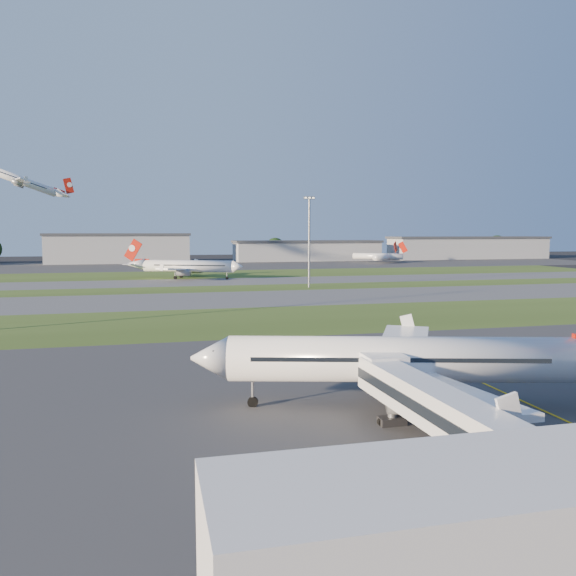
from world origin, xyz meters
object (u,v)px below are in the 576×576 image
object	(u,v)px
mini_jet_near	(386,257)
light_mast_centre	(309,236)
jet_bridge	(459,421)
airliner_taxiing	(187,266)
mini_jet_far	(378,256)
airliner_parked	(412,361)

from	to	relation	value
mini_jet_near	light_mast_centre	distance (m)	135.61
jet_bridge	light_mast_centre	bearing A→B (deg)	78.62
airliner_taxiing	mini_jet_far	size ratio (longest dim) A/B	1.45
airliner_parked	airliner_taxiing	xyz separation A→B (m)	(-11.12, 146.95, -0.12)
jet_bridge	mini_jet_far	bearing A→B (deg)	68.49
jet_bridge	airliner_taxiing	bearing A→B (deg)	92.58
light_mast_centre	airliner_parked	bearing A→B (deg)	-100.91
airliner_taxiing	mini_jet_near	xyz separation A→B (m)	(104.94, 75.65, -0.97)
jet_bridge	mini_jet_near	xyz separation A→B (m)	(97.66, 237.03, -0.73)
airliner_taxiing	mini_jet_near	world-z (taller)	airliner_taxiing
jet_bridge	airliner_parked	world-z (taller)	airliner_parked
airliner_parked	airliner_taxiing	world-z (taller)	airliner_parked
jet_bridge	light_mast_centre	xyz separation A→B (m)	(24.81, 123.24, 10.81)
airliner_parked	mini_jet_near	xyz separation A→B (m)	(93.82, 222.59, -1.09)
airliner_parked	light_mast_centre	distance (m)	111.29
mini_jet_near	mini_jet_far	distance (m)	6.73
jet_bridge	airliner_parked	distance (m)	14.94
mini_jet_far	light_mast_centre	world-z (taller)	light_mast_centre
airliner_taxiing	light_mast_centre	xyz separation A→B (m)	(32.09, -38.15, 10.56)
airliner_taxiing	mini_jet_near	bearing A→B (deg)	-120.61
airliner_parked	airliner_taxiing	distance (m)	147.37
mini_jet_far	airliner_parked	bearing A→B (deg)	-79.37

